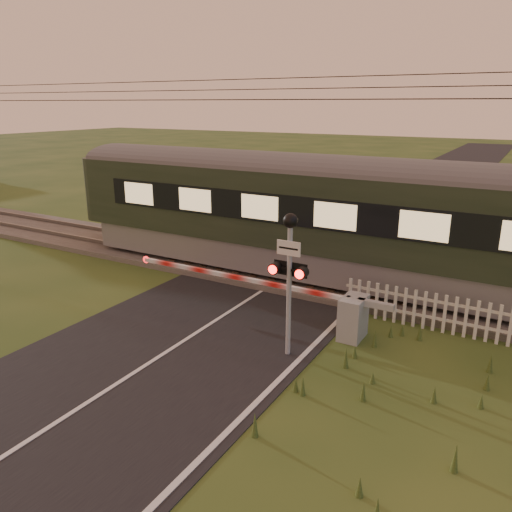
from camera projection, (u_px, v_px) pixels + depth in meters
The scene contains 7 objects.
ground at pixel (155, 360), 10.92m from camera, with size 160.00×160.00×0.00m, color #29441A.
road at pixel (148, 365), 10.72m from camera, with size 6.00×140.00×0.03m.
track_bed at pixel (287, 274), 16.29m from camera, with size 140.00×3.40×0.39m.
overhead_wires at pixel (290, 91), 14.63m from camera, with size 120.00×0.62×0.62m.
boom_gate at pixel (336, 311), 12.01m from camera, with size 7.47×0.80×1.07m.
crossing_signal at pixel (290, 260), 10.54m from camera, with size 0.82×0.35×3.23m.
picket_fence at pixel (424, 310), 12.34m from camera, with size 4.09×0.08×0.98m.
Camera 1 is at (6.79, -7.36, 5.40)m, focal length 35.00 mm.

